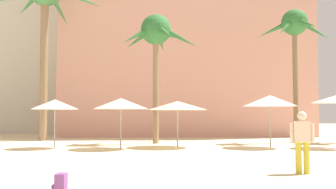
{
  "coord_description": "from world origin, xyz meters",
  "views": [
    {
      "loc": [
        -0.12,
        -4.83,
        1.52
      ],
      "look_at": [
        0.23,
        6.67,
        2.09
      ],
      "focal_mm": 42.95,
      "sensor_mm": 36.0,
      "label": 1
    }
  ],
  "objects_px": {
    "cafe_umbrella_2": "(178,106)",
    "person_near_left": "(302,140)",
    "cafe_umbrella_7": "(121,104)",
    "palm_tree_center": "(295,30)",
    "backpack": "(60,185)",
    "palm_tree_far_right": "(156,37)",
    "cafe_umbrella_1": "(270,101)",
    "palm_tree_far_left": "(45,1)",
    "cafe_umbrella_3": "(55,104)"
  },
  "relations": [
    {
      "from": "cafe_umbrella_2",
      "to": "person_near_left",
      "type": "xyz_separation_m",
      "value": [
        2.75,
        -8.43,
        -1.06
      ]
    },
    {
      "from": "backpack",
      "to": "palm_tree_far_right",
      "type": "bearing_deg",
      "value": -95.88
    },
    {
      "from": "cafe_umbrella_7",
      "to": "palm_tree_far_right",
      "type": "bearing_deg",
      "value": 64.25
    },
    {
      "from": "palm_tree_far_right",
      "to": "cafe_umbrella_2",
      "type": "bearing_deg",
      "value": -67.16
    },
    {
      "from": "palm_tree_far_left",
      "to": "cafe_umbrella_3",
      "type": "xyz_separation_m",
      "value": [
        1.98,
        -5.32,
        -6.21
      ]
    },
    {
      "from": "palm_tree_far_right",
      "to": "cafe_umbrella_3",
      "type": "relative_size",
      "value": 3.1
    },
    {
      "from": "cafe_umbrella_1",
      "to": "backpack",
      "type": "distance_m",
      "value": 12.91
    },
    {
      "from": "palm_tree_far_right",
      "to": "cafe_umbrella_2",
      "type": "distance_m",
      "value": 4.53
    },
    {
      "from": "palm_tree_far_right",
      "to": "person_near_left",
      "type": "bearing_deg",
      "value": -70.83
    },
    {
      "from": "cafe_umbrella_7",
      "to": "person_near_left",
      "type": "height_order",
      "value": "cafe_umbrella_7"
    },
    {
      "from": "palm_tree_far_left",
      "to": "palm_tree_center",
      "type": "bearing_deg",
      "value": -8.3
    },
    {
      "from": "cafe_umbrella_7",
      "to": "backpack",
      "type": "relative_size",
      "value": 5.88
    },
    {
      "from": "cafe_umbrella_3",
      "to": "backpack",
      "type": "bearing_deg",
      "value": -75.38
    },
    {
      "from": "palm_tree_far_left",
      "to": "cafe_umbrella_7",
      "type": "bearing_deg",
      "value": -48.94
    },
    {
      "from": "cafe_umbrella_1",
      "to": "palm_tree_far_left",
      "type": "bearing_deg",
      "value": 155.76
    },
    {
      "from": "palm_tree_center",
      "to": "cafe_umbrella_1",
      "type": "xyz_separation_m",
      "value": [
        -2.34,
        -3.24,
        -3.98
      ]
    },
    {
      "from": "palm_tree_center",
      "to": "cafe_umbrella_1",
      "type": "relative_size",
      "value": 2.95
    },
    {
      "from": "palm_tree_far_right",
      "to": "cafe_umbrella_7",
      "type": "bearing_deg",
      "value": -115.75
    },
    {
      "from": "cafe_umbrella_7",
      "to": "person_near_left",
      "type": "xyz_separation_m",
      "value": [
        5.32,
        -7.62,
        -1.12
      ]
    },
    {
      "from": "palm_tree_center",
      "to": "backpack",
      "type": "bearing_deg",
      "value": -123.98
    },
    {
      "from": "cafe_umbrella_2",
      "to": "cafe_umbrella_7",
      "type": "distance_m",
      "value": 2.69
    },
    {
      "from": "cafe_umbrella_7",
      "to": "backpack",
      "type": "bearing_deg",
      "value": -91.28
    },
    {
      "from": "cafe_umbrella_1",
      "to": "cafe_umbrella_7",
      "type": "xyz_separation_m",
      "value": [
        -6.8,
        -0.42,
        -0.15
      ]
    },
    {
      "from": "palm_tree_far_right",
      "to": "cafe_umbrella_1",
      "type": "relative_size",
      "value": 2.77
    },
    {
      "from": "cafe_umbrella_1",
      "to": "cafe_umbrella_2",
      "type": "bearing_deg",
      "value": 174.72
    },
    {
      "from": "palm_tree_center",
      "to": "palm_tree_far_right",
      "type": "distance_m",
      "value": 7.62
    },
    {
      "from": "palm_tree_far_right",
      "to": "cafe_umbrella_3",
      "type": "bearing_deg",
      "value": -148.35
    },
    {
      "from": "backpack",
      "to": "person_near_left",
      "type": "distance_m",
      "value": 6.17
    },
    {
      "from": "palm_tree_center",
      "to": "person_near_left",
      "type": "relative_size",
      "value": 4.54
    },
    {
      "from": "palm_tree_center",
      "to": "cafe_umbrella_2",
      "type": "distance_m",
      "value": 8.3
    },
    {
      "from": "person_near_left",
      "to": "palm_tree_far_right",
      "type": "bearing_deg",
      "value": -144.52
    },
    {
      "from": "palm_tree_far_left",
      "to": "person_near_left",
      "type": "height_order",
      "value": "palm_tree_far_left"
    },
    {
      "from": "palm_tree_far_right",
      "to": "backpack",
      "type": "height_order",
      "value": "palm_tree_far_right"
    },
    {
      "from": "cafe_umbrella_1",
      "to": "cafe_umbrella_3",
      "type": "relative_size",
      "value": 1.12
    },
    {
      "from": "cafe_umbrella_3",
      "to": "palm_tree_far_left",
      "type": "bearing_deg",
      "value": 110.42
    },
    {
      "from": "palm_tree_far_left",
      "to": "cafe_umbrella_7",
      "type": "distance_m",
      "value": 9.79
    },
    {
      "from": "palm_tree_far_right",
      "to": "cafe_umbrella_2",
      "type": "height_order",
      "value": "palm_tree_far_right"
    },
    {
      "from": "cafe_umbrella_1",
      "to": "cafe_umbrella_7",
      "type": "bearing_deg",
      "value": -176.47
    },
    {
      "from": "person_near_left",
      "to": "cafe_umbrella_1",
      "type": "bearing_deg",
      "value": -174.12
    },
    {
      "from": "palm_tree_far_right",
      "to": "person_near_left",
      "type": "xyz_separation_m",
      "value": [
        3.77,
        -10.83,
        -4.76
      ]
    },
    {
      "from": "cafe_umbrella_2",
      "to": "person_near_left",
      "type": "relative_size",
      "value": 1.75
    },
    {
      "from": "cafe_umbrella_3",
      "to": "cafe_umbrella_1",
      "type": "bearing_deg",
      "value": 0.08
    },
    {
      "from": "cafe_umbrella_1",
      "to": "person_near_left",
      "type": "distance_m",
      "value": 8.27
    },
    {
      "from": "palm_tree_center",
      "to": "palm_tree_far_right",
      "type": "bearing_deg",
      "value": -176.62
    },
    {
      "from": "cafe_umbrella_7",
      "to": "palm_tree_center",
      "type": "bearing_deg",
      "value": 21.84
    },
    {
      "from": "palm_tree_far_right",
      "to": "person_near_left",
      "type": "relative_size",
      "value": 4.25
    },
    {
      "from": "cafe_umbrella_1",
      "to": "person_near_left",
      "type": "relative_size",
      "value": 1.54
    },
    {
      "from": "cafe_umbrella_1",
      "to": "backpack",
      "type": "xyz_separation_m",
      "value": [
        -7.02,
        -10.66,
        -1.94
      ]
    },
    {
      "from": "cafe_umbrella_2",
      "to": "backpack",
      "type": "height_order",
      "value": "cafe_umbrella_2"
    },
    {
      "from": "cafe_umbrella_2",
      "to": "backpack",
      "type": "bearing_deg",
      "value": -104.18
    }
  ]
}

